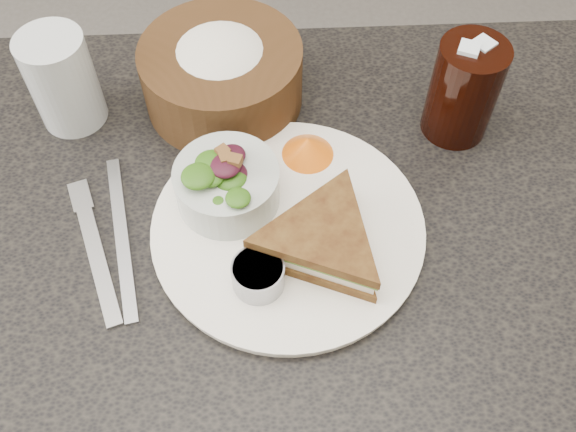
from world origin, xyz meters
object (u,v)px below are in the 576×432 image
at_px(dinner_plate, 288,228).
at_px(salad_bowl, 227,180).
at_px(bread_basket, 221,66).
at_px(water_glass, 62,80).
at_px(dressing_ramekin, 258,275).
at_px(cola_glass, 465,86).
at_px(dining_table, 256,370).
at_px(sandwich, 323,240).

xyz_separation_m(dinner_plate, salad_bowl, (-0.06, 0.04, 0.04)).
distance_m(bread_basket, water_glass, 0.19).
distance_m(dinner_plate, salad_bowl, 0.08).
bearing_deg(dressing_ramekin, cola_glass, 41.27).
xyz_separation_m(dining_table, cola_glass, (0.26, 0.16, 0.44)).
bearing_deg(dining_table, cola_glass, 31.58).
relative_size(dressing_ramekin, water_glass, 0.45).
bearing_deg(salad_bowl, dressing_ramekin, -73.98).
xyz_separation_m(salad_bowl, cola_glass, (0.27, 0.11, 0.02)).
height_order(bread_basket, water_glass, water_glass).
relative_size(bread_basket, water_glass, 1.64).
bearing_deg(dinner_plate, water_glass, 144.27).
distance_m(cola_glass, water_glass, 0.47).
relative_size(salad_bowl, water_glass, 0.95).
xyz_separation_m(salad_bowl, water_glass, (-0.19, 0.15, 0.01)).
relative_size(cola_glass, water_glass, 1.13).
bearing_deg(water_glass, salad_bowl, -37.16).
bearing_deg(cola_glass, water_glass, 175.06).
distance_m(salad_bowl, dressing_ramekin, 0.11).
bearing_deg(dinner_plate, bread_basket, 109.15).
bearing_deg(dressing_ramekin, water_glass, 131.35).
distance_m(dining_table, dressing_ramekin, 0.41).
distance_m(dining_table, sandwich, 0.42).
height_order(sandwich, dressing_ramekin, sandwich).
bearing_deg(salad_bowl, dining_table, -75.82).
height_order(dinner_plate, water_glass, water_glass).
bearing_deg(dressing_ramekin, bread_basket, 97.85).
bearing_deg(sandwich, cola_glass, 68.11).
bearing_deg(cola_glass, sandwich, -134.56).
relative_size(salad_bowl, dressing_ramekin, 2.12).
xyz_separation_m(dinner_plate, bread_basket, (-0.07, 0.20, 0.05)).
relative_size(dining_table, dinner_plate, 3.42).
height_order(dining_table, cola_glass, cola_glass).
height_order(dressing_ramekin, cola_glass, cola_glass).
bearing_deg(cola_glass, dressing_ramekin, -138.73).
xyz_separation_m(dining_table, sandwich, (0.08, -0.02, 0.41)).
bearing_deg(dinner_plate, sandwich, -45.44).
xyz_separation_m(dining_table, dressing_ramekin, (0.02, -0.05, 0.40)).
bearing_deg(water_glass, dressing_ramekin, -48.65).
bearing_deg(dining_table, dressing_ramekin, -72.13).
relative_size(sandwich, cola_glass, 1.20).
relative_size(sandwich, water_glass, 1.36).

